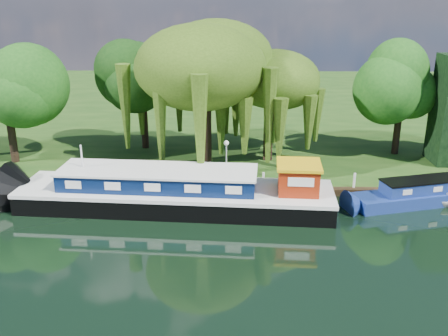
{
  "coord_description": "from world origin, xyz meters",
  "views": [
    {
      "loc": [
        1.09,
        -22.51,
        12.65
      ],
      "look_at": [
        0.46,
        5.39,
        2.8
      ],
      "focal_mm": 40.0,
      "sensor_mm": 36.0,
      "label": 1
    }
  ],
  "objects_px": {
    "white_cruiser": "(447,206)",
    "dutch_barge": "(178,192)",
    "narrowboat": "(444,192)",
    "red_dinghy": "(11,202)"
  },
  "relations": [
    {
      "from": "white_cruiser",
      "to": "dutch_barge",
      "type": "bearing_deg",
      "value": 80.5
    },
    {
      "from": "narrowboat",
      "to": "red_dinghy",
      "type": "distance_m",
      "value": 27.68
    },
    {
      "from": "dutch_barge",
      "to": "white_cruiser",
      "type": "relative_size",
      "value": 9.89
    },
    {
      "from": "white_cruiser",
      "to": "red_dinghy",
      "type": "bearing_deg",
      "value": 78.54
    },
    {
      "from": "narrowboat",
      "to": "white_cruiser",
      "type": "relative_size",
      "value": 6.17
    },
    {
      "from": "dutch_barge",
      "to": "red_dinghy",
      "type": "bearing_deg",
      "value": -179.26
    },
    {
      "from": "white_cruiser",
      "to": "narrowboat",
      "type": "bearing_deg",
      "value": -13.35
    },
    {
      "from": "dutch_barge",
      "to": "narrowboat",
      "type": "height_order",
      "value": "dutch_barge"
    },
    {
      "from": "dutch_barge",
      "to": "white_cruiser",
      "type": "xyz_separation_m",
      "value": [
        16.8,
        0.58,
        -1.01
      ]
    },
    {
      "from": "dutch_barge",
      "to": "white_cruiser",
      "type": "height_order",
      "value": "dutch_barge"
    }
  ]
}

